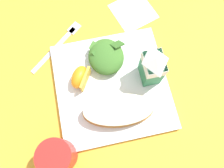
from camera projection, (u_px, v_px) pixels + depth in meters
ground at (112, 87)px, 0.57m from camera, size 3.00×3.00×0.00m
white_plate at (112, 86)px, 0.56m from camera, size 0.28×0.28×0.02m
cheesy_pizza_bread at (118, 110)px, 0.51m from camera, size 0.10×0.18×0.04m
green_salad_pile at (106, 57)px, 0.55m from camera, size 0.10×0.10×0.04m
milk_carton at (153, 66)px, 0.50m from camera, size 0.06×0.05×0.11m
orange_wedge_front at (80, 77)px, 0.54m from camera, size 0.07×0.06×0.04m
paper_napkin at (133, 11)px, 0.63m from camera, size 0.14×0.14×0.00m
metal_fork at (60, 43)px, 0.60m from camera, size 0.13×0.16×0.01m
drinking_red_cup at (58, 156)px, 0.47m from camera, size 0.08×0.08×0.09m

